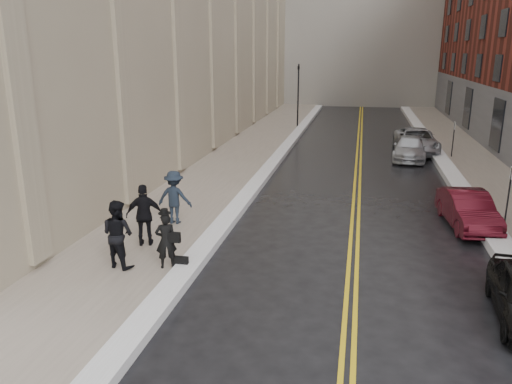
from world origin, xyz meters
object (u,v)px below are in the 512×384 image
at_px(car_maroon, 468,210).
at_px(pedestrian_b, 174,197).
at_px(pedestrian_c, 145,215).
at_px(pedestrian_a, 118,234).
at_px(car_silver_near, 410,148).
at_px(car_silver_far, 416,141).
at_px(pedestrian_main, 166,241).

relative_size(car_maroon, pedestrian_b, 2.04).
relative_size(car_maroon, pedestrian_c, 1.97).
height_order(car_maroon, pedestrian_a, pedestrian_a).
height_order(car_silver_near, car_silver_far, car_silver_far).
xyz_separation_m(car_maroon, car_silver_near, (-1.07, 11.90, 0.01)).
height_order(pedestrian_main, pedestrian_a, pedestrian_a).
bearing_deg(pedestrian_c, car_silver_far, -135.89).
bearing_deg(pedestrian_main, pedestrian_c, -73.70).
xyz_separation_m(car_silver_near, pedestrian_main, (-8.23, -17.84, 0.32)).
xyz_separation_m(car_maroon, car_silver_far, (-0.53, 13.98, 0.10)).
xyz_separation_m(car_maroon, pedestrian_a, (-10.68, -6.14, 0.50)).
height_order(car_silver_near, pedestrian_a, pedestrian_a).
xyz_separation_m(car_silver_near, pedestrian_b, (-9.38, -14.09, 0.47)).
bearing_deg(car_silver_far, pedestrian_main, -114.82).
bearing_deg(car_silver_near, car_maroon, -79.40).
relative_size(pedestrian_main, pedestrian_b, 0.85).
distance_m(pedestrian_a, pedestrian_c, 1.73).
bearing_deg(car_silver_near, pedestrian_c, -114.87).
bearing_deg(car_silver_near, car_silver_far, 80.70).
height_order(car_silver_near, pedestrian_b, pedestrian_b).
relative_size(car_maroon, car_silver_far, 0.73).
distance_m(car_silver_near, pedestrian_main, 19.64).
xyz_separation_m(car_maroon, pedestrian_c, (-10.61, -4.42, 0.51)).
relative_size(car_silver_near, pedestrian_a, 2.26).
bearing_deg(car_silver_near, pedestrian_b, -118.20).
bearing_deg(pedestrian_main, car_maroon, -172.04).
relative_size(car_maroon, car_silver_near, 0.87).
height_order(car_silver_far, pedestrian_b, pedestrian_b).
xyz_separation_m(car_silver_near, pedestrian_a, (-9.60, -18.04, 0.50)).
xyz_separation_m(pedestrian_main, pedestrian_c, (-1.32, 1.52, 0.18)).
height_order(car_maroon, car_silver_near, car_silver_near).
relative_size(car_silver_far, pedestrian_c, 2.67).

